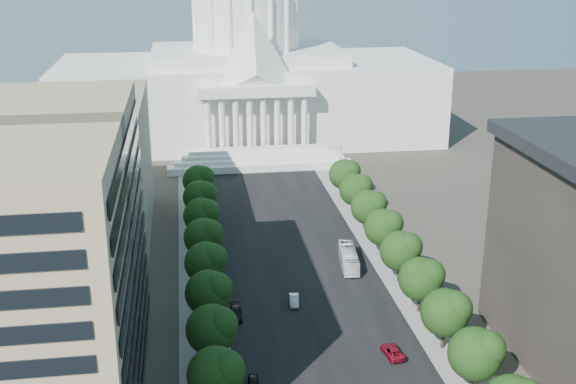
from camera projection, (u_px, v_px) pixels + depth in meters
name	position (u px, v px, depth m)	size (l,w,h in m)	color
road_asphalt	(290.00, 249.00, 150.29)	(30.00, 260.00, 0.01)	black
sidewalk_left	(198.00, 254.00, 147.71)	(8.00, 260.00, 0.02)	gray
sidewalk_right	(379.00, 244.00, 152.88)	(8.00, 260.00, 0.02)	gray
capitol	(247.00, 76.00, 232.68)	(120.00, 56.00, 73.00)	white
office_block_left_far	(52.00, 176.00, 148.28)	(38.00, 52.00, 30.00)	gray
tree_l_c	(218.00, 373.00, 95.06)	(7.79, 7.60, 9.97)	#33261C
tree_l_d	(214.00, 328.00, 106.29)	(7.79, 7.60, 9.97)	#33261C
tree_l_e	(210.00, 292.00, 117.53)	(7.79, 7.60, 9.97)	#33261C
tree_l_f	(207.00, 262.00, 128.77)	(7.79, 7.60, 9.97)	#33261C
tree_l_g	(205.00, 236.00, 140.00)	(7.79, 7.60, 9.97)	#33261C
tree_l_h	(203.00, 215.00, 151.24)	(7.79, 7.60, 9.97)	#33261C
tree_l_i	(201.00, 196.00, 162.48)	(7.79, 7.60, 9.97)	#33261C
tree_l_j	(200.00, 180.00, 173.72)	(7.79, 7.60, 9.97)	#33261C
tree_r_c	(478.00, 353.00, 99.95)	(7.79, 7.60, 9.97)	#33261C
tree_r_d	(448.00, 311.00, 111.19)	(7.79, 7.60, 9.97)	#33261C
tree_r_e	(423.00, 278.00, 122.43)	(7.79, 7.60, 9.97)	#33261C
tree_r_f	(402.00, 250.00, 133.66)	(7.79, 7.60, 9.97)	#33261C
tree_r_g	(385.00, 226.00, 144.90)	(7.79, 7.60, 9.97)	#33261C
tree_r_h	(370.00, 206.00, 156.14)	(7.79, 7.60, 9.97)	#33261C
tree_r_i	(357.00, 189.00, 167.37)	(7.79, 7.60, 9.97)	#33261C
tree_r_j	(346.00, 173.00, 178.61)	(7.79, 7.60, 9.97)	#33261C
streetlight_b	(491.00, 359.00, 99.62)	(2.61, 0.44, 9.00)	gray
streetlight_c	(431.00, 280.00, 123.03)	(2.61, 0.44, 9.00)	gray
streetlight_d	(390.00, 227.00, 146.44)	(2.61, 0.44, 9.00)	gray
streetlight_e	(361.00, 188.00, 169.85)	(2.61, 0.44, 9.00)	gray
streetlight_f	(339.00, 159.00, 193.26)	(2.61, 0.44, 9.00)	gray
car_dark_a	(254.00, 383.00, 102.93)	(1.61, 3.99, 1.36)	black
car_silver	(294.00, 300.00, 126.86)	(1.59, 4.56, 1.50)	#A3A4AB
car_red	(393.00, 352.00, 110.86)	(2.51, 5.44, 1.51)	maroon
car_dark_b	(235.00, 313.00, 122.26)	(2.28, 5.60, 1.63)	black
city_bus	(349.00, 258.00, 141.75)	(2.94, 12.58, 3.50)	white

